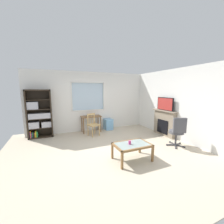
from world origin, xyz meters
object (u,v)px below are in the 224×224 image
object	(u,v)px
bookshelf	(39,116)
fireplace	(164,123)
sippy_cup	(130,142)
plastic_drawer_unit	(108,124)
wooden_chair	(93,124)
desk_under_window	(91,119)
office_chair	(178,130)
tv	(165,104)
coffee_table	(132,146)

from	to	relation	value
bookshelf	fireplace	distance (m)	5.01
sippy_cup	plastic_drawer_unit	bearing A→B (deg)	78.72
wooden_chair	plastic_drawer_unit	bearing A→B (deg)	32.14
desk_under_window	wooden_chair	world-z (taller)	wooden_chair
desk_under_window	office_chair	world-z (taller)	office_chair
plastic_drawer_unit	office_chair	bearing A→B (deg)	-65.34
plastic_drawer_unit	tv	distance (m)	2.67
bookshelf	sippy_cup	size ratio (longest dim) A/B	20.83
plastic_drawer_unit	office_chair	world-z (taller)	office_chair
plastic_drawer_unit	fireplace	world-z (taller)	fireplace
bookshelf	office_chair	distance (m)	5.09
fireplace	wooden_chair	bearing A→B (deg)	156.87
plastic_drawer_unit	coffee_table	world-z (taller)	plastic_drawer_unit
wooden_chair	coffee_table	size ratio (longest dim) A/B	0.95
desk_under_window	office_chair	size ratio (longest dim) A/B	0.86
fireplace	coffee_table	size ratio (longest dim) A/B	1.21
sippy_cup	bookshelf	bearing A→B (deg)	127.17
bookshelf	tv	bearing A→B (deg)	-20.84
office_chair	sippy_cup	world-z (taller)	office_chair
tv	sippy_cup	xyz separation A→B (m)	(-2.36, -1.26, -0.80)
office_chair	coffee_table	world-z (taller)	office_chair
coffee_table	plastic_drawer_unit	bearing A→B (deg)	80.00
plastic_drawer_unit	fireplace	distance (m)	2.49
bookshelf	wooden_chair	distance (m)	2.13
wooden_chair	fireplace	size ratio (longest dim) A/B	0.78
plastic_drawer_unit	coffee_table	bearing A→B (deg)	-100.00
desk_under_window	plastic_drawer_unit	distance (m)	0.91
wooden_chair	coffee_table	world-z (taller)	wooden_chair
plastic_drawer_unit	office_chair	size ratio (longest dim) A/B	0.51
wooden_chair	sippy_cup	bearing A→B (deg)	-82.72
desk_under_window	plastic_drawer_unit	bearing A→B (deg)	3.41
fireplace	office_chair	size ratio (longest dim) A/B	1.15
desk_under_window	wooden_chair	xyz separation A→B (m)	(-0.06, -0.52, -0.13)
wooden_chair	fireplace	bearing A→B (deg)	-23.13
plastic_drawer_unit	tv	xyz separation A→B (m)	(1.77, -1.71, 1.05)
office_chair	coffee_table	size ratio (longest dim) A/B	1.05
plastic_drawer_unit	coffee_table	xyz separation A→B (m)	(-0.53, -2.99, 0.13)
desk_under_window	wooden_chair	distance (m)	0.53
desk_under_window	plastic_drawer_unit	world-z (taller)	desk_under_window
fireplace	coffee_table	distance (m)	2.64
wooden_chair	sippy_cup	distance (m)	2.43
tv	sippy_cup	distance (m)	2.79
office_chair	plastic_drawer_unit	bearing A→B (deg)	114.66
bookshelf	plastic_drawer_unit	bearing A→B (deg)	-1.21
fireplace	office_chair	bearing A→B (deg)	-114.06
bookshelf	wooden_chair	size ratio (longest dim) A/B	2.08
bookshelf	plastic_drawer_unit	size ratio (longest dim) A/B	3.70
wooden_chair	fireplace	world-z (taller)	fireplace
wooden_chair	office_chair	distance (m)	3.14
tv	plastic_drawer_unit	bearing A→B (deg)	135.87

